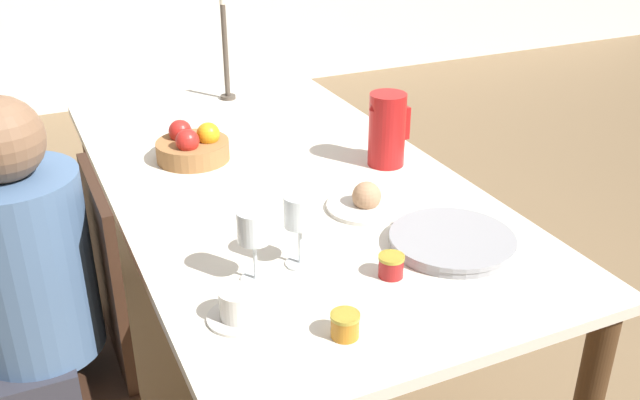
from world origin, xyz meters
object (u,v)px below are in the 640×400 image
(teacup_near_person, at_px, (239,307))
(fruit_bowl, at_px, (193,146))
(jam_jar_red, at_px, (391,265))
(chair_person_side, at_px, (69,347))
(candlestick_tall, at_px, (226,56))
(person_seated, at_px, (17,293))
(wine_glass_water, at_px, (254,230))
(red_pitcher, at_px, (387,129))
(jam_jar_amber, at_px, (345,324))
(bread_plate, at_px, (366,202))
(wine_glass_juice, at_px, (300,215))
(serving_tray, at_px, (452,241))

(teacup_near_person, bearing_deg, fruit_bowl, 80.37)
(jam_jar_red, bearing_deg, fruit_bowl, 104.73)
(chair_person_side, bearing_deg, candlestick_tall, -37.49)
(person_seated, relative_size, wine_glass_water, 6.54)
(red_pitcher, distance_m, fruit_bowl, 0.61)
(jam_jar_amber, xyz_separation_m, jam_jar_red, (0.20, 0.16, 0.00))
(teacup_near_person, distance_m, bread_plate, 0.59)
(wine_glass_water, bearing_deg, jam_jar_red, -21.52)
(wine_glass_juice, xyz_separation_m, teacup_near_person, (-0.20, -0.15, -0.10))
(bread_plate, height_order, candlestick_tall, candlestick_tall)
(red_pitcher, xyz_separation_m, bread_plate, (-0.20, -0.25, -0.10))
(serving_tray, relative_size, jam_jar_amber, 5.11)
(red_pitcher, xyz_separation_m, jam_jar_red, (-0.31, -0.57, -0.09))
(wine_glass_water, height_order, jam_jar_red, wine_glass_water)
(chair_person_side, xyz_separation_m, serving_tray, (0.91, -0.34, 0.27))
(jam_jar_amber, bearing_deg, wine_glass_water, 108.49)
(wine_glass_water, bearing_deg, red_pitcher, 37.41)
(person_seated, height_order, candlestick_tall, person_seated)
(bread_plate, xyz_separation_m, jam_jar_amber, (-0.31, -0.49, 0.01))
(red_pitcher, xyz_separation_m, serving_tray, (-0.11, -0.52, -0.10))
(fruit_bowl, bearing_deg, wine_glass_water, -94.86)
(person_seated, bearing_deg, jam_jar_red, -115.17)
(person_seated, bearing_deg, bread_plate, -92.95)
(teacup_near_person, xyz_separation_m, serving_tray, (0.58, 0.07, -0.01))
(bread_plate, height_order, fruit_bowl, fruit_bowl)
(candlestick_tall, bearing_deg, person_seated, -130.09)
(jam_jar_amber, bearing_deg, chair_person_side, 132.58)
(wine_glass_water, xyz_separation_m, candlestick_tall, (0.35, 1.28, 0.04))
(wine_glass_juice, relative_size, candlestick_tall, 0.44)
(person_seated, xyz_separation_m, teacup_near_person, (0.42, -0.39, 0.08))
(person_seated, height_order, jam_jar_red, person_seated)
(chair_person_side, bearing_deg, wine_glass_juice, -115.80)
(fruit_bowl, bearing_deg, jam_jar_red, -75.27)
(chair_person_side, bearing_deg, bread_plate, -94.61)
(wine_glass_water, xyz_separation_m, wine_glass_juice, (0.12, 0.02, 0.00))
(red_pitcher, distance_m, wine_glass_water, 0.75)
(red_pitcher, relative_size, wine_glass_water, 1.29)
(chair_person_side, relative_size, jam_jar_red, 15.06)
(red_pitcher, distance_m, serving_tray, 0.54)
(wine_glass_water, bearing_deg, teacup_near_person, -123.87)
(wine_glass_water, height_order, bread_plate, wine_glass_water)
(fruit_bowl, bearing_deg, candlestick_tall, 61.56)
(person_seated, height_order, bread_plate, person_seated)
(teacup_near_person, height_order, candlestick_tall, candlestick_tall)
(fruit_bowl, relative_size, candlestick_tall, 0.55)
(serving_tray, bearing_deg, candlestick_tall, 95.94)
(candlestick_tall, bearing_deg, jam_jar_red, -92.69)
(teacup_near_person, bearing_deg, serving_tray, 6.45)
(serving_tray, bearing_deg, teacup_near_person, -173.55)
(wine_glass_juice, bearing_deg, teacup_near_person, -144.39)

